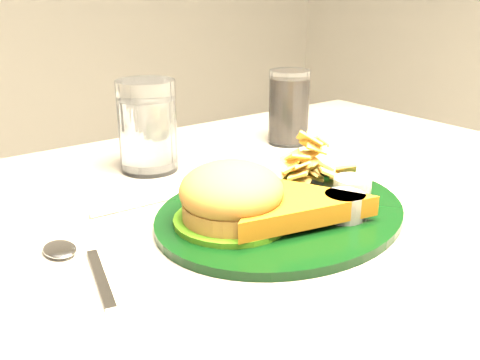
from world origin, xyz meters
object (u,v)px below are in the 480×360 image
at_px(water_glass, 148,126).
at_px(fork_napkin, 342,191).
at_px(cola_glass, 289,107).
at_px(dinner_plate, 282,187).

height_order(water_glass, fork_napkin, water_glass).
relative_size(cola_glass, fork_napkin, 0.72).
distance_m(dinner_plate, water_glass, 0.25).
distance_m(water_glass, cola_glass, 0.26).
height_order(cola_glass, fork_napkin, cola_glass).
bearing_deg(fork_napkin, dinner_plate, -177.91).
relative_size(dinner_plate, fork_napkin, 1.87).
bearing_deg(dinner_plate, water_glass, 87.72).
xyz_separation_m(dinner_plate, cola_glass, (0.21, 0.23, 0.03)).
height_order(water_glass, cola_glass, water_glass).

